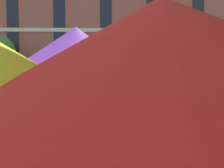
% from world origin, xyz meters
% --- Properties ---
extents(ground_plane, '(120.00, 120.00, 0.00)m').
position_xyz_m(ground_plane, '(0.00, 0.00, 0.00)').
color(ground_plane, '#2D3033').
extents(sidewalk_far, '(56.00, 3.60, 0.12)m').
position_xyz_m(sidewalk_far, '(0.00, 6.80, 0.06)').
color(sidewalk_far, '#B2ADA3').
rests_on(sidewalk_far, ground).
extents(apartment_building, '(39.95, 12.08, 16.00)m').
position_xyz_m(apartment_building, '(-0.00, 14.99, 8.00)').
color(apartment_building, '#934C3D').
rests_on(apartment_building, ground).
extents(sedan_silver, '(4.40, 1.98, 1.78)m').
position_xyz_m(sedan_silver, '(-0.51, 3.70, 0.95)').
color(sedan_silver, '#A8AAB2').
rests_on(sedan_silver, ground).
extents(sedan_gray, '(4.40, 1.98, 1.78)m').
position_xyz_m(sedan_gray, '(6.39, 3.70, 0.95)').
color(sedan_gray, slate).
rests_on(sedan_gray, ground).
extents(patio_umbrella, '(3.40, 3.16, 2.21)m').
position_xyz_m(patio_umbrella, '(0.09, -9.00, 1.89)').
color(patio_umbrella, silver).
rests_on(patio_umbrella, ground).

